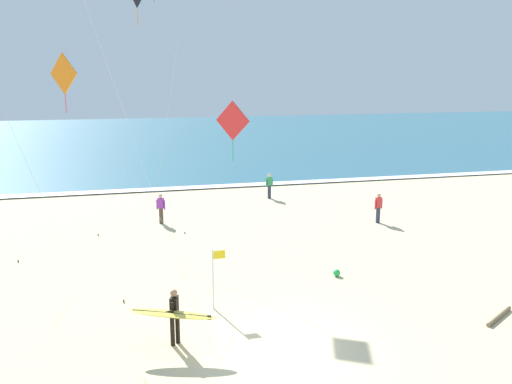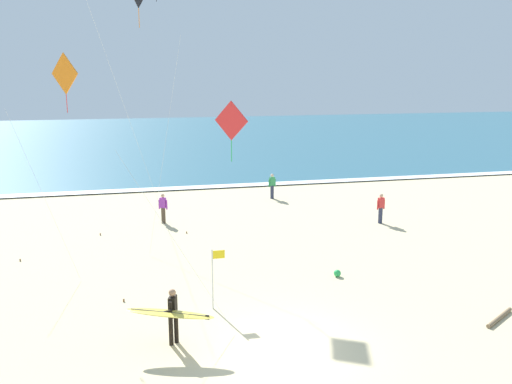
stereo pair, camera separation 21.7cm
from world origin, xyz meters
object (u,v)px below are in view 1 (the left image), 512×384
object	(u,v)px
driftwood_log	(499,316)
bystander_red_top	(378,208)
kite_diamond_amber_far	(62,79)
surfer_lead	(173,314)
kite_diamond_scarlet_high	(228,130)
beach_ball	(337,273)
lifeguard_flag	(215,273)
kite_diamond_charcoal_mid	(139,8)
bystander_green_top	(269,186)
bystander_purple_top	(161,208)

from	to	relation	value
driftwood_log	bystander_red_top	bearing A→B (deg)	83.46
kite_diamond_amber_far	driftwood_log	world-z (taller)	kite_diamond_amber_far
surfer_lead	driftwood_log	xyz separation A→B (m)	(10.39, -0.60, -0.98)
kite_diamond_scarlet_high	beach_ball	size ratio (longest dim) A/B	25.01
surfer_lead	beach_ball	xyz separation A→B (m)	(6.67, 4.06, -0.91)
lifeguard_flag	driftwood_log	bearing A→B (deg)	-18.14
lifeguard_flag	beach_ball	world-z (taller)	lifeguard_flag
kite_diamond_charcoal_mid	driftwood_log	bearing A→B (deg)	-39.80
kite_diamond_scarlet_high	driftwood_log	distance (m)	10.65
bystander_green_top	bystander_red_top	bearing A→B (deg)	-58.76
surfer_lead	driftwood_log	size ratio (longest dim) A/B	1.46
surfer_lead	kite_diamond_scarlet_high	distance (m)	5.45
surfer_lead	bystander_red_top	xyz separation A→B (m)	(11.68, 10.71, -0.24)
kite_diamond_charcoal_mid	kite_diamond_scarlet_high	distance (m)	9.02
beach_ball	driftwood_log	world-z (taller)	beach_ball
surfer_lead	kite_diamond_charcoal_mid	bearing A→B (deg)	91.97
lifeguard_flag	kite_diamond_charcoal_mid	bearing A→B (deg)	107.26
bystander_red_top	driftwood_log	bearing A→B (deg)	-96.54
bystander_red_top	lifeguard_flag	bearing A→B (deg)	-140.17
kite_diamond_scarlet_high	bystander_purple_top	world-z (taller)	kite_diamond_scarlet_high
beach_ball	kite_diamond_amber_far	bearing A→B (deg)	169.22
kite_diamond_amber_far	bystander_red_top	world-z (taller)	kite_diamond_amber_far
beach_ball	driftwood_log	bearing A→B (deg)	-51.44
kite_diamond_charcoal_mid	beach_ball	xyz separation A→B (m)	(6.95, -4.23, -10.13)
bystander_red_top	kite_diamond_amber_far	bearing A→B (deg)	-162.08
surfer_lead	kite_diamond_charcoal_mid	distance (m)	12.40
kite_diamond_scarlet_high	bystander_green_top	distance (m)	18.75
kite_diamond_scarlet_high	bystander_green_top	size ratio (longest dim) A/B	4.40
surfer_lead	lifeguard_flag	distance (m)	2.78
kite_diamond_charcoal_mid	kite_diamond_scarlet_high	world-z (taller)	kite_diamond_charcoal_mid
kite_diamond_charcoal_mid	lifeguard_flag	world-z (taller)	kite_diamond_charcoal_mid
kite_diamond_charcoal_mid	bystander_red_top	bearing A→B (deg)	11.44
beach_ball	lifeguard_flag	bearing A→B (deg)	-160.71
kite_diamond_scarlet_high	driftwood_log	xyz separation A→B (m)	(8.64, -1.11, -6.12)
bystander_purple_top	driftwood_log	world-z (taller)	bystander_purple_top
bystander_red_top	driftwood_log	size ratio (longest dim) A/B	0.90
bystander_purple_top	bystander_green_top	bearing A→B (deg)	30.99
kite_diamond_charcoal_mid	bystander_purple_top	distance (m)	10.73
kite_diamond_charcoal_mid	kite_diamond_amber_far	xyz separation A→B (m)	(-2.83, -2.36, -2.74)
surfer_lead	kite_diamond_charcoal_mid	size ratio (longest dim) A/B	0.23
bystander_red_top	bystander_green_top	world-z (taller)	same
surfer_lead	bystander_green_top	bearing A→B (deg)	66.64
surfer_lead	beach_ball	distance (m)	7.86
beach_ball	driftwood_log	size ratio (longest dim) A/B	0.16
bystander_red_top	beach_ball	xyz separation A→B (m)	(-5.02, -6.65, -0.67)
kite_diamond_scarlet_high	bystander_purple_top	size ratio (longest dim) A/B	4.40
kite_diamond_amber_far	kite_diamond_scarlet_high	distance (m)	7.40
kite_diamond_scarlet_high	bystander_purple_top	bearing A→B (deg)	95.43
kite_diamond_amber_far	kite_diamond_scarlet_high	bearing A→B (deg)	-48.09
kite_diamond_amber_far	beach_ball	distance (m)	12.40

